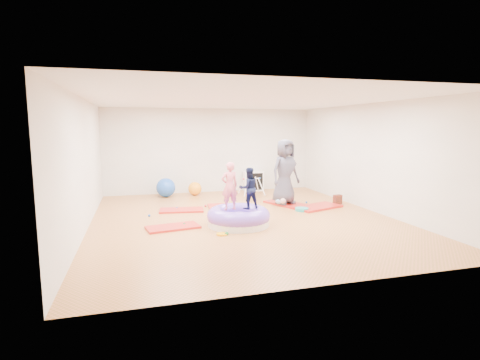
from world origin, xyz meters
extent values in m
cube|color=#C06F3E|center=(0.00, 0.00, 0.00)|extent=(7.00, 8.00, 0.01)
cube|color=silver|center=(0.00, 0.00, 2.80)|extent=(7.00, 8.00, 0.01)
cube|color=silver|center=(0.00, 4.00, 1.40)|extent=(7.00, 0.01, 2.80)
cube|color=silver|center=(0.00, -4.00, 1.40)|extent=(7.00, 0.01, 2.80)
cube|color=silver|center=(-3.50, 0.00, 1.40)|extent=(0.01, 8.00, 2.80)
cube|color=silver|center=(3.50, 0.00, 1.40)|extent=(0.01, 8.00, 2.80)
cube|color=red|center=(-1.72, -0.42, 0.02)|extent=(1.21, 0.75, 0.05)
cube|color=red|center=(-1.33, 1.25, 0.02)|extent=(1.20, 0.71, 0.05)
cube|color=red|center=(-0.33, 1.22, 0.02)|extent=(0.65, 1.14, 0.05)
cube|color=red|center=(2.28, 0.63, 0.03)|extent=(1.49, 1.09, 0.06)
cube|color=red|center=(1.64, 1.28, 0.03)|extent=(1.08, 1.43, 0.05)
cylinder|color=white|center=(-0.27, -0.56, 0.08)|extent=(1.37, 1.37, 0.15)
torus|color=#6E48C7|center=(-0.27, -0.56, 0.22)|extent=(1.42, 1.42, 0.38)
ellipsoid|color=#6E48C7|center=(-0.27, -0.56, 0.13)|extent=(0.75, 0.75, 0.34)
imported|color=#EB6C7A|center=(-0.46, -0.51, 0.94)|extent=(0.42, 0.30, 1.07)
imported|color=black|center=(-0.03, -0.53, 0.88)|extent=(0.48, 0.39, 0.93)
imported|color=#403E4C|center=(1.56, 1.21, 0.95)|extent=(1.01, 0.82, 1.80)
ellipsoid|color=#93BFEF|center=(1.42, 1.13, 0.15)|extent=(0.33, 0.21, 0.19)
sphere|color=beige|center=(1.42, 0.98, 0.17)|extent=(0.15, 0.15, 0.15)
sphere|color=#1B7D33|center=(-0.06, 0.64, 0.03)|extent=(0.06, 0.06, 0.06)
sphere|color=red|center=(-0.64, 1.58, 0.03)|extent=(0.06, 0.06, 0.06)
sphere|color=#1D4DB3|center=(-1.44, 1.45, 0.03)|extent=(0.06, 0.06, 0.06)
sphere|color=#1D4DB3|center=(2.26, 1.27, 0.03)|extent=(0.06, 0.06, 0.06)
sphere|color=#1B7D33|center=(-0.70, -1.23, 0.03)|extent=(0.06, 0.06, 0.06)
sphere|color=#1D4DB3|center=(-2.18, 0.79, 0.03)|extent=(0.06, 0.06, 0.06)
sphere|color=#1B7D33|center=(-0.72, -1.24, 0.03)|extent=(0.06, 0.06, 0.06)
sphere|color=#1D4DB3|center=(1.23, 1.65, 0.03)|extent=(0.06, 0.06, 0.06)
sphere|color=#1B7D33|center=(-1.45, -0.27, 0.03)|extent=(0.06, 0.06, 0.06)
sphere|color=#1D4DB3|center=(-1.57, 3.38, 0.30)|extent=(0.60, 0.60, 0.60)
sphere|color=orange|center=(-0.64, 3.45, 0.22)|extent=(0.43, 0.43, 0.43)
cylinder|color=white|center=(0.87, 2.73, 0.30)|extent=(0.21, 0.21, 0.56)
cylinder|color=white|center=(0.87, 3.20, 0.30)|extent=(0.21, 0.21, 0.56)
cylinder|color=white|center=(1.39, 2.73, 0.30)|extent=(0.21, 0.21, 0.56)
cylinder|color=white|center=(1.39, 3.20, 0.30)|extent=(0.21, 0.21, 0.56)
cylinder|color=white|center=(1.13, 2.97, 0.54)|extent=(0.54, 0.03, 0.03)
sphere|color=red|center=(0.86, 2.97, 0.54)|extent=(0.06, 0.06, 0.06)
sphere|color=#1D4DB3|center=(1.40, 2.97, 0.54)|extent=(0.06, 0.06, 0.06)
cube|color=white|center=(1.44, 3.80, 0.34)|extent=(0.68, 0.33, 0.68)
cube|color=black|center=(1.44, 3.64, 0.34)|extent=(0.58, 0.02, 0.58)
cube|color=white|center=(1.44, 3.75, 0.34)|extent=(0.02, 0.23, 0.59)
cube|color=white|center=(1.44, 3.75, 0.34)|extent=(0.59, 0.23, 0.02)
cylinder|color=teal|center=(1.72, 0.42, 0.04)|extent=(0.35, 0.35, 0.08)
cube|color=maroon|center=(3.08, 0.95, 0.13)|extent=(0.26, 0.20, 0.27)
cylinder|color=#FEA701|center=(-0.80, -1.20, 0.02)|extent=(0.22, 0.22, 0.03)
camera|label=1|loc=(-2.41, -8.44, 2.17)|focal=28.00mm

